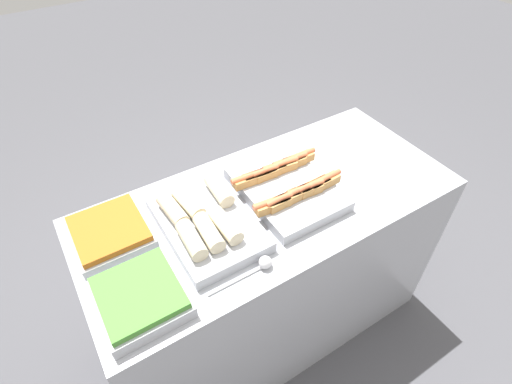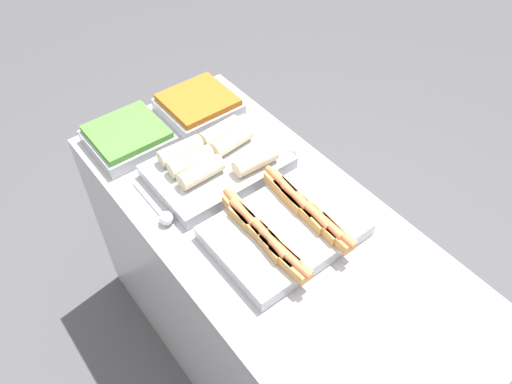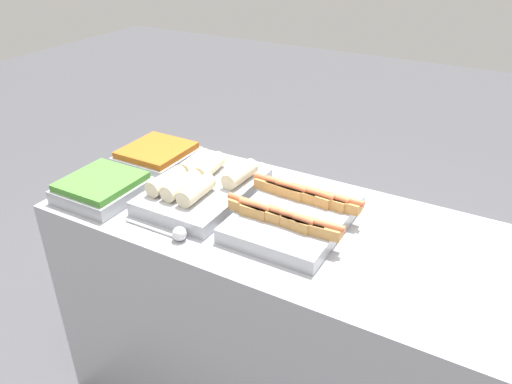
% 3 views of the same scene
% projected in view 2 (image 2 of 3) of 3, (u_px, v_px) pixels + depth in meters
% --- Properties ---
extents(ground_plane, '(12.00, 12.00, 0.00)m').
position_uv_depth(ground_plane, '(266.00, 350.00, 2.30)').
color(ground_plane, '#4C4C51').
extents(counter, '(1.56, 0.70, 0.94)m').
position_uv_depth(counter, '(267.00, 297.00, 1.95)').
color(counter, '#A8AAB2').
rests_on(counter, ground_plane).
extents(tray_hotdogs, '(0.41, 0.45, 0.10)m').
position_uv_depth(tray_hotdogs, '(286.00, 228.00, 1.54)').
color(tray_hotdogs, '#A8AAB2').
rests_on(tray_hotdogs, counter).
extents(tray_wraps, '(0.31, 0.47, 0.11)m').
position_uv_depth(tray_wraps, '(217.00, 162.00, 1.74)').
color(tray_wraps, '#A8AAB2').
rests_on(tray_wraps, counter).
extents(tray_side_front, '(0.26, 0.28, 0.07)m').
position_uv_depth(tray_side_front, '(128.00, 137.00, 1.84)').
color(tray_side_front, '#A8AAB2').
rests_on(tray_side_front, counter).
extents(tray_side_back, '(0.26, 0.28, 0.07)m').
position_uv_depth(tray_side_back, '(199.00, 105.00, 1.97)').
color(tray_side_back, '#A8AAB2').
rests_on(tray_side_back, counter).
extents(serving_spoon_near, '(0.25, 0.05, 0.05)m').
position_uv_depth(serving_spoon_near, '(163.00, 215.00, 1.60)').
color(serving_spoon_near, silver).
rests_on(serving_spoon_near, counter).
extents(serving_spoon_far, '(0.25, 0.05, 0.05)m').
position_uv_depth(serving_spoon_far, '(288.00, 147.00, 1.82)').
color(serving_spoon_far, silver).
rests_on(serving_spoon_far, counter).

